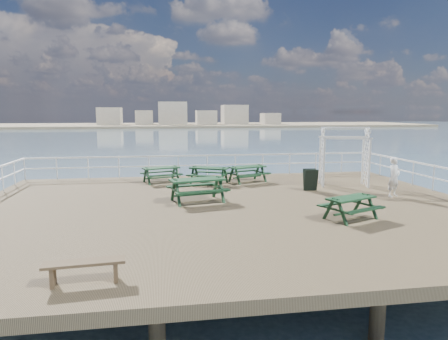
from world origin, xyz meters
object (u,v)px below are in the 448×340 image
(picnic_table_c, at_px, (247,171))
(trellis_arbor, at_px, (344,160))
(picnic_table_d, at_px, (197,185))
(picnic_table_b, at_px, (209,172))
(person, at_px, (394,177))
(flat_bench_far, at_px, (84,267))
(picnic_table_a, at_px, (161,171))
(picnic_table_e, at_px, (351,203))

(picnic_table_c, bearing_deg, trellis_arbor, -41.36)
(trellis_arbor, bearing_deg, picnic_table_d, -147.76)
(picnic_table_b, bearing_deg, person, -4.23)
(flat_bench_far, bearing_deg, picnic_table_b, 65.60)
(picnic_table_a, height_order, trellis_arbor, trellis_arbor)
(picnic_table_c, bearing_deg, picnic_table_b, 163.32)
(picnic_table_a, height_order, picnic_table_c, picnic_table_c)
(picnic_table_e, relative_size, trellis_arbor, 0.76)
(picnic_table_b, relative_size, person, 1.40)
(picnic_table_a, distance_m, trellis_arbor, 8.34)
(picnic_table_b, height_order, picnic_table_c, same)
(picnic_table_c, relative_size, trellis_arbor, 0.81)
(picnic_table_e, bearing_deg, picnic_table_d, 121.61)
(picnic_table_a, relative_size, flat_bench_far, 1.29)
(picnic_table_c, bearing_deg, picnic_table_e, -96.62)
(flat_bench_far, bearing_deg, picnic_table_d, 62.42)
(trellis_arbor, bearing_deg, picnic_table_b, -179.82)
(picnic_table_a, distance_m, picnic_table_c, 4.04)
(picnic_table_e, height_order, person, person)
(picnic_table_b, bearing_deg, picnic_table_d, -76.63)
(picnic_table_e, bearing_deg, flat_bench_far, -176.74)
(picnic_table_e, distance_m, person, 4.24)
(picnic_table_b, xyz_separation_m, person, (6.72, -4.02, 0.24))
(picnic_table_c, distance_m, picnic_table_e, 7.16)
(picnic_table_b, bearing_deg, trellis_arbor, 13.09)
(picnic_table_b, relative_size, trellis_arbor, 0.83)
(picnic_table_d, distance_m, picnic_table_e, 5.43)
(picnic_table_a, relative_size, trellis_arbor, 0.77)
(picnic_table_d, relative_size, flat_bench_far, 1.47)
(picnic_table_a, bearing_deg, person, -45.43)
(picnic_table_c, height_order, picnic_table_e, picnic_table_c)
(picnic_table_a, bearing_deg, trellis_arbor, -32.05)
(person, bearing_deg, picnic_table_c, 117.43)
(flat_bench_far, distance_m, trellis_arbor, 13.12)
(picnic_table_e, bearing_deg, trellis_arbor, 43.67)
(picnic_table_a, xyz_separation_m, picnic_table_e, (5.73, -7.43, -0.02))
(trellis_arbor, height_order, person, trellis_arbor)
(picnic_table_b, xyz_separation_m, picnic_table_c, (1.84, 0.12, -0.00))
(picnic_table_c, relative_size, picnic_table_d, 0.92)
(picnic_table_a, height_order, picnic_table_b, picnic_table_b)
(picnic_table_a, height_order, picnic_table_e, picnic_table_a)
(flat_bench_far, bearing_deg, trellis_arbor, 38.18)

